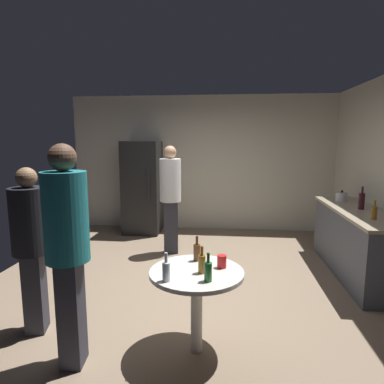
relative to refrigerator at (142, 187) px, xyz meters
The scene contains 16 objects.
ground_plane 2.66m from the refrigerator, 62.53° to the right, with size 5.20×5.20×0.10m, color #7A6651.
wall_back 1.30m from the refrigerator, 20.61° to the left, with size 5.32×0.06×2.70m, color beige.
refrigerator is the anchor object (origin of this frame).
kitchen_counter 3.89m from the refrigerator, 27.55° to the right, with size 0.64×2.11×0.90m.
kettle 3.58m from the refrigerator, 19.30° to the right, with size 0.24×0.17×0.18m.
wine_bottle_on_counter 3.86m from the refrigerator, 26.70° to the right, with size 0.08×0.08×0.31m.
beer_bottle_on_counter 4.10m from the refrigerator, 34.68° to the right, with size 0.06×0.06×0.23m.
foreground_table 3.95m from the refrigerator, 69.15° to the right, with size 0.80×0.80×0.73m.
beer_bottle_amber 4.00m from the refrigerator, 68.73° to the right, with size 0.06×0.06×0.23m.
beer_bottle_brown 3.72m from the refrigerator, 68.12° to the right, with size 0.06×0.06×0.23m.
beer_bottle_green 4.17m from the refrigerator, 68.75° to the right, with size 0.06×0.06×0.23m.
beer_bottle_clear 4.10m from the refrigerator, 73.13° to the right, with size 0.06×0.06×0.23m.
plastic_cup_red 3.94m from the refrigerator, 65.83° to the right, with size 0.08×0.08×0.11m, color red.
person_in_black_shirt 3.53m from the refrigerator, 92.50° to the right, with size 0.42×0.42×1.58m.
person_in_teal_shirt 3.98m from the refrigerator, 83.99° to the right, with size 0.38×0.38×1.80m.
person_in_white_shirt 1.40m from the refrigerator, 57.17° to the right, with size 0.41×0.41×1.73m.
Camera 1 is at (0.50, -4.15, 1.83)m, focal length 31.24 mm.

